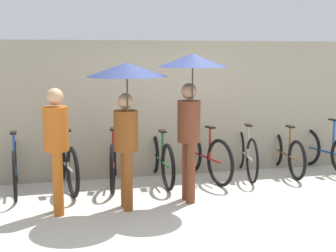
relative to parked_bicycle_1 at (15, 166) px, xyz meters
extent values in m
plane|color=beige|center=(2.25, -1.65, -0.39)|extent=(30.00, 30.00, 0.00)
cube|color=gray|center=(2.25, 0.44, 0.75)|extent=(14.00, 0.12, 2.28)
torus|color=black|center=(-0.03, 0.50, -0.02)|extent=(0.09, 0.73, 0.73)
torus|color=black|center=(0.03, -0.52, -0.02)|extent=(0.09, 0.73, 0.73)
cylinder|color=#19478C|center=(0.00, -0.01, -0.02)|extent=(0.10, 1.02, 0.04)
cylinder|color=#19478C|center=(0.01, -0.19, 0.25)|extent=(0.04, 0.04, 0.55)
cube|color=black|center=(0.01, -0.19, 0.54)|extent=(0.10, 0.21, 0.03)
cylinder|color=#19478C|center=(-0.03, 0.50, 0.33)|extent=(0.04, 0.04, 0.70)
cylinder|color=#19478C|center=(-0.03, 0.50, 0.67)|extent=(0.44, 0.06, 0.03)
torus|color=black|center=(0.67, 0.45, -0.01)|extent=(0.18, 0.74, 0.75)
torus|color=black|center=(0.83, -0.52, -0.01)|extent=(0.18, 0.74, 0.75)
cylinder|color=#A59E93|center=(0.75, -0.03, -0.01)|extent=(0.20, 0.97, 0.04)
cylinder|color=#A59E93|center=(0.78, -0.20, 0.26)|extent=(0.04, 0.04, 0.55)
cube|color=black|center=(0.78, -0.20, 0.55)|extent=(0.12, 0.21, 0.03)
cylinder|color=#A59E93|center=(0.67, 0.45, 0.31)|extent=(0.04, 0.04, 0.64)
cylinder|color=#A59E93|center=(0.67, 0.45, 0.63)|extent=(0.44, 0.10, 0.03)
torus|color=black|center=(1.58, 0.54, -0.01)|extent=(0.18, 0.75, 0.75)
torus|color=black|center=(1.42, -0.46, -0.01)|extent=(0.18, 0.75, 0.75)
cylinder|color=maroon|center=(1.50, 0.04, -0.01)|extent=(0.20, 1.01, 0.04)
cylinder|color=maroon|center=(1.47, -0.14, 0.25)|extent=(0.04, 0.04, 0.53)
cube|color=black|center=(1.47, -0.14, 0.54)|extent=(0.12, 0.21, 0.03)
cylinder|color=maroon|center=(1.58, 0.54, 0.32)|extent=(0.04, 0.04, 0.66)
cylinder|color=maroon|center=(1.58, 0.54, 0.65)|extent=(0.44, 0.10, 0.03)
torus|color=black|center=(2.24, 0.54, -0.02)|extent=(0.07, 0.73, 0.73)
torus|color=black|center=(2.26, -0.50, -0.02)|extent=(0.07, 0.73, 0.73)
cylinder|color=#19662D|center=(2.25, 0.02, -0.02)|extent=(0.05, 1.05, 0.04)
cylinder|color=#19662D|center=(2.25, -0.16, 0.22)|extent=(0.04, 0.04, 0.48)
cube|color=black|center=(2.25, -0.16, 0.47)|extent=(0.09, 0.20, 0.03)
cylinder|color=#19662D|center=(2.24, 0.54, 0.33)|extent=(0.04, 0.04, 0.70)
cylinder|color=#19662D|center=(2.24, 0.54, 0.68)|extent=(0.44, 0.03, 0.03)
torus|color=black|center=(2.90, 0.48, -0.01)|extent=(0.22, 0.75, 0.75)
torus|color=black|center=(3.10, -0.47, -0.01)|extent=(0.22, 0.75, 0.75)
cylinder|color=maroon|center=(3.00, 0.00, -0.01)|extent=(0.24, 0.96, 0.04)
cylinder|color=maroon|center=(3.04, -0.17, 0.24)|extent=(0.04, 0.04, 0.50)
cube|color=black|center=(3.04, -0.17, 0.51)|extent=(0.13, 0.21, 0.03)
cylinder|color=maroon|center=(2.90, 0.48, 0.32)|extent=(0.04, 0.04, 0.65)
cylinder|color=maroon|center=(2.90, 0.48, 0.65)|extent=(0.44, 0.12, 0.03)
torus|color=black|center=(3.83, 0.53, -0.02)|extent=(0.16, 0.73, 0.73)
torus|color=black|center=(3.67, -0.42, -0.02)|extent=(0.16, 0.73, 0.73)
cylinder|color=#A59E93|center=(3.75, 0.05, -0.02)|extent=(0.20, 0.95, 0.04)
cylinder|color=#A59E93|center=(3.72, -0.11, 0.24)|extent=(0.04, 0.04, 0.52)
cube|color=black|center=(3.72, -0.11, 0.51)|extent=(0.12, 0.21, 0.03)
cylinder|color=#A59E93|center=(3.83, 0.53, 0.31)|extent=(0.04, 0.04, 0.67)
cylinder|color=#A59E93|center=(3.83, 0.53, 0.65)|extent=(0.44, 0.10, 0.03)
torus|color=black|center=(4.54, 0.54, -0.05)|extent=(0.11, 0.67, 0.67)
torus|color=black|center=(4.46, -0.42, -0.05)|extent=(0.11, 0.67, 0.67)
cylinder|color=brown|center=(4.50, 0.06, -0.05)|extent=(0.11, 0.96, 0.04)
cylinder|color=brown|center=(4.48, -0.11, 0.19)|extent=(0.04, 0.04, 0.50)
cube|color=black|center=(4.48, -0.11, 0.46)|extent=(0.11, 0.21, 0.03)
cylinder|color=brown|center=(4.54, 0.54, 0.33)|extent=(0.04, 0.04, 0.76)
cylinder|color=brown|center=(4.54, 0.54, 0.71)|extent=(0.44, 0.06, 0.03)
torus|color=black|center=(5.15, 0.47, -0.04)|extent=(0.20, 0.70, 0.70)
cylinder|color=#19478C|center=(5.25, 0.00, -0.04)|extent=(0.23, 0.95, 0.04)
cylinder|color=#19478C|center=(5.28, -0.17, 0.25)|extent=(0.04, 0.04, 0.57)
cube|color=black|center=(5.28, -0.17, 0.55)|extent=(0.13, 0.21, 0.03)
cylinder|color=#19478C|center=(5.15, 0.47, 0.29)|extent=(0.04, 0.04, 0.65)
cylinder|color=#19478C|center=(5.15, 0.47, 0.61)|extent=(0.44, 0.12, 0.03)
cylinder|color=#B25619|center=(0.62, -1.09, 0.03)|extent=(0.13, 0.13, 0.84)
cylinder|color=#B25619|center=(0.63, -1.27, 0.03)|extent=(0.13, 0.13, 0.84)
cylinder|color=#B25619|center=(0.62, -1.18, 0.73)|extent=(0.32, 0.32, 0.57)
sphere|color=tan|center=(0.62, -1.18, 1.15)|extent=(0.22, 0.22, 0.22)
cylinder|color=brown|center=(1.52, -1.10, 0.01)|extent=(0.13, 0.13, 0.79)
cylinder|color=brown|center=(1.52, -1.28, 0.01)|extent=(0.13, 0.13, 0.79)
cylinder|color=brown|center=(1.52, -1.19, 0.68)|extent=(0.32, 0.32, 0.54)
sphere|color=tan|center=(1.52, -1.19, 1.07)|extent=(0.21, 0.21, 0.21)
cylinder|color=#332D28|center=(1.52, -1.33, 1.05)|extent=(0.02, 0.02, 0.69)
cone|color=#19234C|center=(1.52, -1.33, 1.48)|extent=(1.04, 1.04, 0.18)
cylinder|color=brown|center=(2.41, -0.99, 0.04)|extent=(0.13, 0.13, 0.85)
cylinder|color=brown|center=(2.42, -1.17, 0.04)|extent=(0.13, 0.13, 0.85)
cylinder|color=brown|center=(2.42, -1.08, 0.75)|extent=(0.32, 0.32, 0.58)
sphere|color=tan|center=(2.42, -1.08, 1.17)|extent=(0.22, 0.22, 0.22)
cylinder|color=#332D28|center=(2.42, -1.22, 1.15)|extent=(0.02, 0.02, 0.72)
cone|color=#19234C|center=(2.42, -1.22, 1.59)|extent=(0.96, 0.96, 0.18)
camera|label=1|loc=(0.64, -7.23, 1.69)|focal=50.00mm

